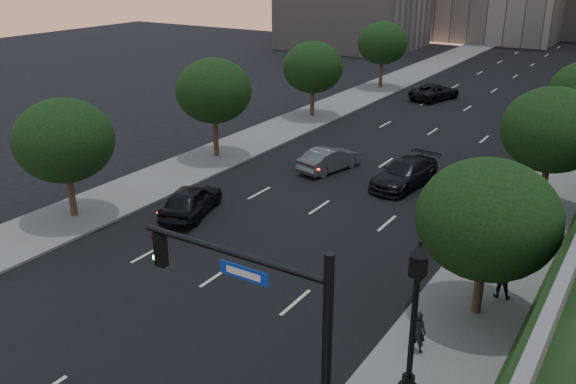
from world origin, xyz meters
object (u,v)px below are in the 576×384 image
Objects in this scene: sedan_mid_left at (330,159)px; pedestrian_a at (418,331)px; street_lamp at (413,332)px; sedan_far_right at (540,120)px; pedestrian_c at (496,230)px; traffic_signal_mast at (287,365)px; sedan_near_left at (191,200)px; sedan_far_left at (435,92)px; pedestrian_b at (502,277)px; sedan_near_right at (405,173)px.

sedan_mid_left is 19.33m from pedestrian_a.
sedan_mid_left is (-12.44, 17.89, -1.88)m from street_lamp.
pedestrian_c reaches higher than sedan_far_right.
traffic_signal_mast reaches higher than sedan_near_left.
street_lamp is 1.23× the size of sedan_far_right.
sedan_mid_left is 23.22m from sedan_far_left.
sedan_far_left is 36.38m from pedestrian_b.
sedan_near_left is (-15.26, 7.74, -1.81)m from street_lamp.
sedan_far_right is at bearing 95.00° from street_lamp.
sedan_far_right is 2.56× the size of pedestrian_c.
pedestrian_a is (14.59, -5.19, 0.10)m from sedan_near_left.
sedan_near_left is at bearing 153.11° from street_lamp.
sedan_mid_left is at bearing -50.14° from pedestrian_a.
sedan_mid_left is 2.57× the size of pedestrian_c.
pedestrian_c is at bearing 179.79° from sedan_near_left.
sedan_mid_left is 2.94× the size of pedestrian_a.
sedan_near_left reaches higher than sedan_near_right.
traffic_signal_mast is 16.74m from pedestrian_c.
sedan_far_right is 2.93× the size of pedestrian_a.
sedan_near_left is 12.81m from sedan_near_right.
sedan_near_left is 1.07× the size of sedan_far_right.
traffic_signal_mast is at bearing 129.55° from sedan_mid_left.
sedan_far_left is (1.56, 33.33, -0.07)m from sedan_near_left.
street_lamp is at bearing 70.54° from traffic_signal_mast.
traffic_signal_mast reaches higher than pedestrian_c.
sedan_near_right is 18.09m from sedan_far_right.
pedestrian_b is at bearing -43.39° from sedan_near_right.
sedan_far_right is at bearing -83.40° from pedestrian_a.
sedan_near_right is at bearing -64.07° from pedestrian_a.
sedan_far_left is at bearing 112.92° from sedan_near_right.
sedan_near_left is 1.06× the size of sedan_mid_left.
sedan_far_left is at bearing -73.30° from sedan_mid_left.
sedan_far_right is at bearing -104.53° from sedan_mid_left.
pedestrian_a is at bearing 141.07° from sedan_mid_left.
sedan_near_right is (5.12, -0.11, 0.04)m from sedan_mid_left.
street_lamp is 1.23× the size of sedan_mid_left.
traffic_signal_mast reaches higher than pedestrian_b.
sedan_near_right is 3.10× the size of pedestrian_b.
sedan_near_left is at bearing -10.71° from pedestrian_b.
sedan_near_left is 30.20m from sedan_far_right.
street_lamp is (1.57, 4.44, -1.04)m from traffic_signal_mast.
sedan_near_left is at bearing 104.42° from sedan_far_left.
pedestrian_c is (1.05, 16.50, -2.63)m from traffic_signal_mast.
pedestrian_c is (6.80, -5.72, 0.24)m from sedan_near_right.
sedan_mid_left is 19.83m from sedan_far_right.
sedan_mid_left is at bearing -119.01° from sedan_far_right.
traffic_signal_mast is 1.54× the size of sedan_far_right.
pedestrian_a is (2.42, -32.83, 0.15)m from sedan_far_right.
sedan_far_right is at bearing 168.87° from sedan_far_left.
pedestrian_a is 5.39m from pedestrian_b.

